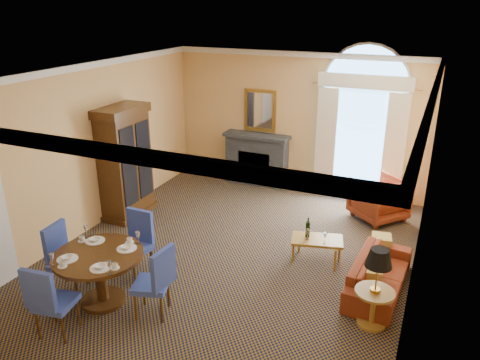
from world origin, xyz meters
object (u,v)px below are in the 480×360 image
at_px(armoire, 125,164).
at_px(coffee_table, 316,240).
at_px(armchair, 379,199).
at_px(side_table, 377,278).
at_px(sofa, 379,274).
at_px(dining_table, 99,267).

relative_size(armoire, coffee_table, 2.41).
height_order(armchair, side_table, side_table).
height_order(armchair, coffee_table, armchair).
height_order(armoire, coffee_table, armoire).
relative_size(sofa, side_table, 1.57).
relative_size(armoire, sofa, 1.27).
relative_size(armoire, side_table, 1.98).
distance_m(coffee_table, side_table, 1.81).
bearing_deg(armchair, coffee_table, 22.48).
distance_m(dining_table, coffee_table, 3.57).
xyz_separation_m(dining_table, sofa, (3.73, 2.02, -0.34)).
bearing_deg(coffee_table, side_table, -63.15).
xyz_separation_m(armoire, side_table, (5.32, -1.63, -0.36)).
bearing_deg(dining_table, armchair, 54.31).
bearing_deg(coffee_table, dining_table, -151.51).
height_order(dining_table, armchair, dining_table).
bearing_deg(armchair, sofa, 49.44).
relative_size(dining_table, coffee_table, 1.36).
distance_m(dining_table, armchair, 5.71).
xyz_separation_m(armoire, sofa, (5.27, -0.72, -0.85)).
distance_m(armoire, dining_table, 3.18).
bearing_deg(armchair, armoire, -28.08).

